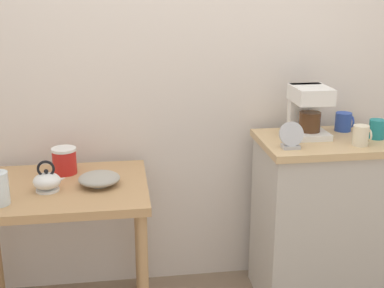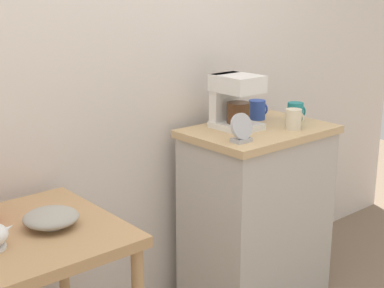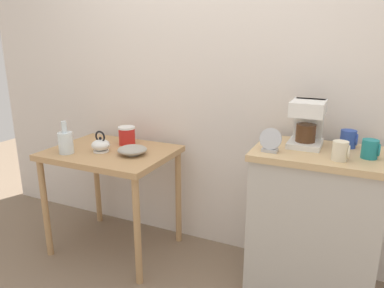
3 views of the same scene
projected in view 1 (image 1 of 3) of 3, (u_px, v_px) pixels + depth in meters
back_wall at (207, 36)px, 2.74m from camera, size 4.40×0.10×2.80m
wooden_table at (59, 205)px, 2.45m from camera, size 0.84×0.64×0.76m
kitchen_counter at (323, 220)px, 2.77m from camera, size 0.71×0.48×0.91m
bowl_stoneware at (99, 179)px, 2.41m from camera, size 0.19×0.19×0.06m
teakettle at (47, 181)px, 2.35m from camera, size 0.15×0.12×0.15m
canister_enamel at (64, 161)px, 2.56m from camera, size 0.12×0.12×0.13m
coffee_maker at (308, 109)px, 2.66m from camera, size 0.18×0.22×0.26m
mug_small_cream at (361, 135)px, 2.51m from camera, size 0.08×0.08×0.10m
mug_dark_teal at (377, 129)px, 2.63m from camera, size 0.09×0.08×0.10m
mug_blue at (344, 122)px, 2.76m from camera, size 0.09×0.09×0.10m
table_clock at (291, 137)px, 2.46m from camera, size 0.12×0.06×0.13m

